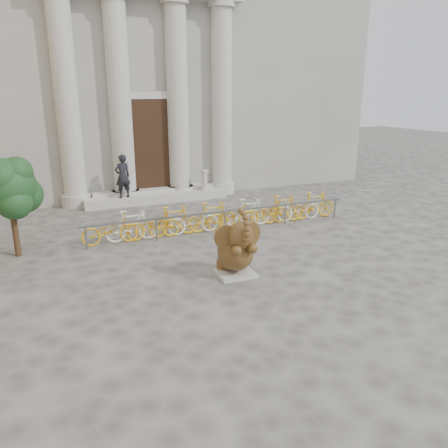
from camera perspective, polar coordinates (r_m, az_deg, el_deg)
name	(u,v)px	position (r m, az deg, el deg)	size (l,w,h in m)	color
ground	(256,288)	(10.50, 4.14, -8.30)	(80.00, 80.00, 0.00)	#474442
classical_building	(123,61)	(23.84, -13.03, 20.08)	(22.00, 10.70, 12.00)	gray
entrance_steps	(156,197)	(18.87, -8.85, 3.51)	(6.00, 1.20, 0.36)	#A8A59E
elephant_statue	(236,251)	(10.91, 1.57, -3.49)	(1.23, 1.37, 1.83)	#A8A59E
bike_rack	(221,216)	(14.61, -0.36, 1.11)	(9.23, 0.53, 1.00)	slate
tree	(10,188)	(13.22, -26.15, 4.24)	(1.62, 1.48, 2.82)	#332114
pedestrian	(123,176)	(18.04, -13.10, 6.09)	(0.64, 0.42, 1.75)	black
balustrade_post	(204,181)	(19.06, -2.57, 5.64)	(0.36, 0.36, 0.89)	#A8A59E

